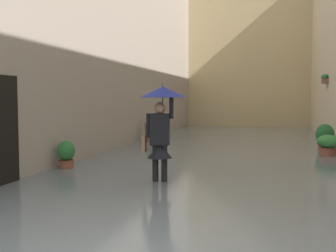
% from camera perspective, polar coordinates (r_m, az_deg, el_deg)
% --- Properties ---
extents(ground_plane, '(60.00, 60.00, 0.00)m').
position_cam_1_polar(ground_plane, '(13.95, 8.53, -3.37)').
color(ground_plane, gray).
extents(flood_water, '(7.93, 26.93, 0.10)m').
position_cam_1_polar(flood_water, '(13.94, 8.53, -3.16)').
color(flood_water, slate).
rests_on(flood_water, ground_plane).
extents(building_facade_right, '(2.04, 24.93, 9.43)m').
position_cam_1_polar(building_facade_right, '(15.26, -8.81, 15.03)').
color(building_facade_right, '#A89989').
rests_on(building_facade_right, ground_plane).
extents(building_facade_far, '(10.73, 1.80, 9.71)m').
position_cam_1_polar(building_facade_far, '(25.36, 11.38, 10.83)').
color(building_facade_far, tan).
rests_on(building_facade_far, ground_plane).
extents(person_wading, '(0.96, 0.96, 2.06)m').
position_cam_1_polar(person_wading, '(7.93, -0.99, 1.55)').
color(person_wading, '#2D2319').
rests_on(person_wading, ground_plane).
extents(potted_plant_near_right, '(0.40, 0.40, 0.83)m').
position_cam_1_polar(potted_plant_near_right, '(15.45, -2.65, -0.89)').
color(potted_plant_near_right, brown).
rests_on(potted_plant_near_right, ground_plane).
extents(potted_plant_far_right, '(0.42, 0.42, 0.75)m').
position_cam_1_polar(potted_plant_far_right, '(9.86, -14.27, -4.04)').
color(potted_plant_far_right, brown).
rests_on(potted_plant_far_right, ground_plane).
extents(potted_plant_near_left, '(0.64, 0.64, 0.71)m').
position_cam_1_polar(potted_plant_near_left, '(12.53, 21.81, -2.48)').
color(potted_plant_near_left, brown).
rests_on(potted_plant_near_left, ground_plane).
extents(potted_plant_far_left, '(0.59, 0.59, 0.93)m').
position_cam_1_polar(potted_plant_far_left, '(14.00, 21.40, -1.46)').
color(potted_plant_far_left, brown).
rests_on(potted_plant_far_left, ground_plane).
extents(potted_plant_mid_right, '(0.59, 0.59, 0.76)m').
position_cam_1_polar(potted_plant_mid_right, '(16.95, -1.06, -0.56)').
color(potted_plant_mid_right, brown).
rests_on(potted_plant_mid_right, ground_plane).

